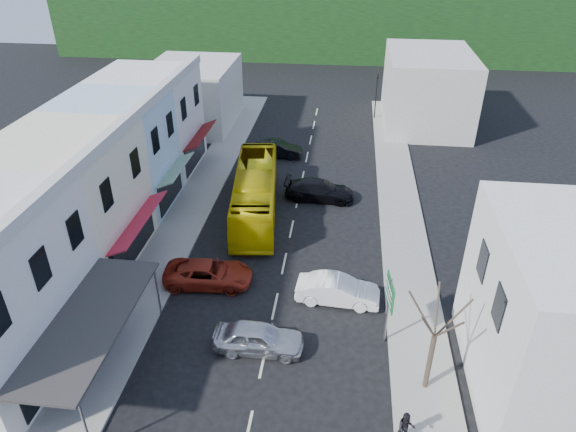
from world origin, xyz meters
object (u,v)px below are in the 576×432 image
(car_silver, at_px, (259,339))
(traffic_signal, at_px, (376,97))
(car_white, at_px, (338,291))
(pedestrian_left, at_px, (133,269))
(street_tree, at_px, (434,337))
(direction_sign, at_px, (388,311))
(bus, at_px, (255,193))
(car_red, at_px, (209,274))
(pedestrian_right, at_px, (406,427))

(car_silver, relative_size, traffic_signal, 0.93)
(car_white, xyz_separation_m, pedestrian_left, (-11.70, 0.19, 0.30))
(street_tree, bearing_deg, car_silver, 169.38)
(direction_sign, height_order, street_tree, street_tree)
(direction_sign, bearing_deg, bus, 118.78)
(direction_sign, distance_m, street_tree, 3.44)
(car_silver, height_order, street_tree, street_tree)
(car_white, distance_m, traffic_signal, 29.89)
(car_white, height_order, pedestrian_left, pedestrian_left)
(car_silver, bearing_deg, traffic_signal, -10.74)
(bus, relative_size, street_tree, 1.85)
(traffic_signal, bearing_deg, pedestrian_left, 71.01)
(street_tree, xyz_separation_m, traffic_signal, (-1.41, 35.29, -0.78))
(direction_sign, bearing_deg, street_tree, -64.90)
(car_red, bearing_deg, traffic_signal, -23.15)
(car_silver, xyz_separation_m, direction_sign, (6.12, 1.27, 1.27))
(car_red, relative_size, direction_sign, 1.17)
(direction_sign, bearing_deg, car_white, 123.75)
(traffic_signal, bearing_deg, pedestrian_right, 97.45)
(car_red, bearing_deg, direction_sign, -113.56)
(car_white, xyz_separation_m, traffic_signal, (2.74, 29.72, 1.66))
(street_tree, bearing_deg, direction_sign, 122.06)
(bus, height_order, street_tree, street_tree)
(pedestrian_left, relative_size, direction_sign, 0.43)
(bus, bearing_deg, car_silver, -86.49)
(car_silver, height_order, car_white, same)
(bus, xyz_separation_m, car_white, (6.15, -9.10, -0.85))
(bus, relative_size, car_silver, 2.64)
(car_silver, height_order, car_red, same)
(direction_sign, relative_size, street_tree, 0.63)
(car_red, relative_size, pedestrian_left, 2.71)
(car_red, distance_m, street_tree, 13.39)
(bus, bearing_deg, street_tree, -61.97)
(pedestrian_left, xyz_separation_m, street_tree, (15.86, -5.76, 2.13))
(car_white, bearing_deg, direction_sign, -135.60)
(car_silver, distance_m, pedestrian_right, 8.02)
(bus, bearing_deg, pedestrian_right, -69.63)
(direction_sign, distance_m, traffic_signal, 32.56)
(bus, xyz_separation_m, direction_sign, (8.59, -11.93, 0.42))
(car_white, relative_size, direction_sign, 1.12)
(car_red, bearing_deg, pedestrian_right, -135.38)
(direction_sign, bearing_deg, car_silver, -175.26)
(car_red, height_order, pedestrian_right, pedestrian_right)
(pedestrian_right, bearing_deg, car_red, 134.07)
(pedestrian_left, bearing_deg, pedestrian_right, -111.66)
(car_silver, bearing_deg, direction_sign, -78.27)
(direction_sign, bearing_deg, pedestrian_right, -91.39)
(car_silver, xyz_separation_m, car_white, (3.69, 4.10, 0.00))
(car_silver, height_order, pedestrian_left, pedestrian_left)
(pedestrian_right, relative_size, traffic_signal, 0.36)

